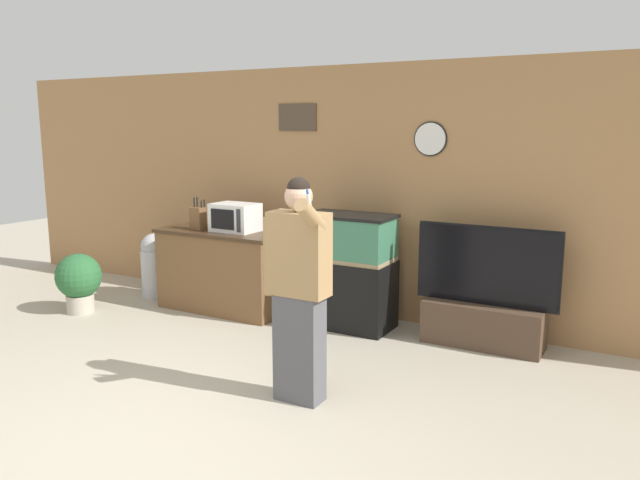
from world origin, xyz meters
The scene contains 10 objects.
ground_plane centered at (0.00, 0.00, 0.00)m, with size 18.00×18.00×0.00m, color #B2A893.
wall_back_paneled centered at (0.00, 3.06, 1.30)m, with size 10.00×0.08×2.60m.
counter_island centered at (-1.36, 2.43, 0.44)m, with size 1.44×0.59×0.88m.
microwave centered at (-1.20, 2.47, 1.03)m, with size 0.47×0.35×0.30m.
knife_block centered at (-1.64, 2.38, 1.00)m, with size 0.14×0.12×0.34m.
aquarium_on_stand centered at (0.09, 2.59, 0.57)m, with size 0.88×0.50×1.14m.
tv_on_stand centered at (1.42, 2.70, 0.33)m, with size 1.29×0.40×1.11m.
person_standing centered at (0.54, 0.89, 0.85)m, with size 0.52×0.39×1.64m.
potted_plant centered at (-2.64, 1.59, 0.36)m, with size 0.48×0.48×0.64m.
trash_bin centered at (-2.41, 2.49, 0.38)m, with size 0.32×0.32×0.75m.
Camera 1 is at (2.80, -2.79, 1.99)m, focal length 35.00 mm.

